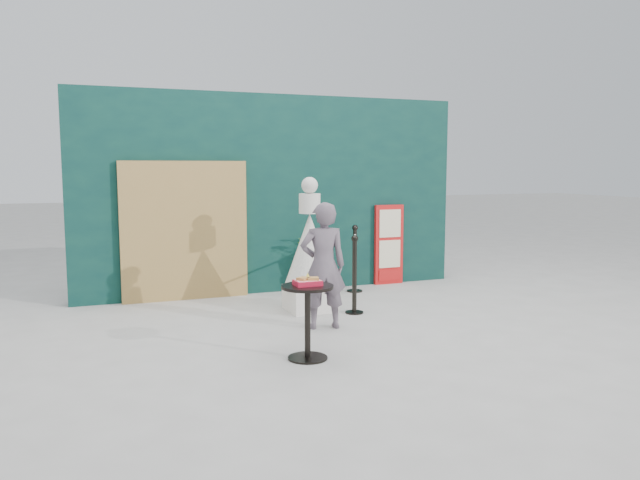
{
  "coord_description": "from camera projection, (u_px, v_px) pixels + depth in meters",
  "views": [
    {
      "loc": [
        -2.84,
        -6.04,
        1.92
      ],
      "look_at": [
        0.0,
        1.2,
        1.0
      ],
      "focal_mm": 35.0,
      "sensor_mm": 36.0,
      "label": 1
    }
  ],
  "objects": [
    {
      "name": "ground",
      "position": [
        360.0,
        342.0,
        6.84
      ],
      "size": [
        60.0,
        60.0,
        0.0
      ],
      "primitive_type": "plane",
      "color": "#ADAAA5",
      "rests_on": "ground"
    },
    {
      "name": "back_wall",
      "position": [
        274.0,
        194.0,
        9.58
      ],
      "size": [
        6.0,
        0.3,
        3.0
      ],
      "primitive_type": "cube",
      "color": "#092A29",
      "rests_on": "ground"
    },
    {
      "name": "bamboo_fence",
      "position": [
        185.0,
        231.0,
        8.94
      ],
      "size": [
        1.8,
        0.08,
        2.0
      ],
      "primitive_type": "cube",
      "color": "tan",
      "rests_on": "ground"
    },
    {
      "name": "woman",
      "position": [
        323.0,
        266.0,
        7.37
      ],
      "size": [
        0.6,
        0.45,
        1.51
      ],
      "primitive_type": "imported",
      "rotation": [
        0.0,
        0.0,
        2.97
      ],
      "color": "#61535F",
      "rests_on": "ground"
    },
    {
      "name": "menu_board",
      "position": [
        389.0,
        245.0,
        10.19
      ],
      "size": [
        0.5,
        0.07,
        1.3
      ],
      "color": "red",
      "rests_on": "ground"
    },
    {
      "name": "statue",
      "position": [
        310.0,
        257.0,
        8.28
      ],
      "size": [
        0.7,
        0.7,
        1.78
      ],
      "color": "white",
      "rests_on": "ground"
    },
    {
      "name": "cafe_table",
      "position": [
        308.0,
        310.0,
        6.2
      ],
      "size": [
        0.52,
        0.52,
        0.75
      ],
      "color": "black",
      "rests_on": "ground"
    },
    {
      "name": "food_basket",
      "position": [
        308.0,
        282.0,
        6.16
      ],
      "size": [
        0.26,
        0.19,
        0.11
      ],
      "color": "red",
      "rests_on": "cafe_table"
    },
    {
      "name": "planter",
      "position": [
        314.0,
        254.0,
        9.53
      ],
      "size": [
        0.59,
        0.51,
        1.01
      ],
      "color": "brown",
      "rests_on": "ground"
    },
    {
      "name": "stanchion_barrier",
      "position": [
        355.0,
        267.0,
        8.86
      ],
      "size": [
        0.84,
        1.54,
        1.03
      ],
      "color": "black",
      "rests_on": "ground"
    }
  ]
}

